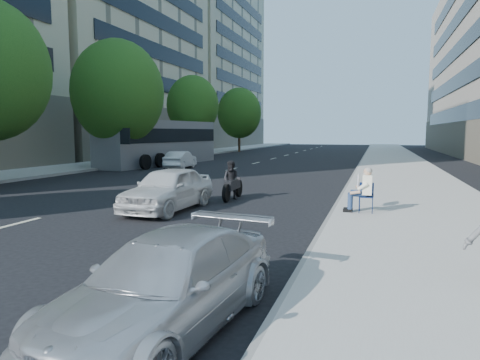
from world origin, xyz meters
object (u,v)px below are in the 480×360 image
at_px(parked_sedan, 167,283).
at_px(white_sedan_mid, 180,160).
at_px(bus, 161,143).
at_px(seated_protester, 362,187).
at_px(motorcycle, 232,182).
at_px(white_sedan_near, 168,189).

relative_size(parked_sedan, white_sedan_mid, 1.14).
height_order(white_sedan_mid, bus, bus).
relative_size(white_sedan_mid, bus, 0.29).
bearing_deg(white_sedan_mid, bus, -50.65).
xyz_separation_m(white_sedan_mid, bus, (-3.00, 2.91, 1.05)).
bearing_deg(seated_protester, motorcycle, 157.14).
bearing_deg(bus, white_sedan_near, -53.61).
distance_m(white_sedan_mid, bus, 4.31).
xyz_separation_m(motorcycle, bus, (-10.66, 14.54, 1.00)).
xyz_separation_m(seated_protester, motorcycle, (-4.63, 1.95, -0.24)).
bearing_deg(white_sedan_near, seated_protester, 8.69).
distance_m(parked_sedan, motorcycle, 10.34).
relative_size(motorcycle, bus, 0.17).
distance_m(seated_protester, motorcycle, 5.03).
height_order(seated_protester, bus, bus).
bearing_deg(white_sedan_near, white_sedan_mid, 116.35).
relative_size(parked_sedan, bus, 0.33).
bearing_deg(seated_protester, bus, 132.83).
bearing_deg(white_sedan_mid, motorcycle, 116.87).
bearing_deg(motorcycle, parked_sedan, -77.33).
bearing_deg(bus, parked_sedan, -54.06).
bearing_deg(parked_sedan, bus, 124.79).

